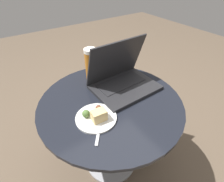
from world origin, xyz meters
name	(u,v)px	position (x,y,z in m)	size (l,w,h in m)	color
ground_plane	(111,160)	(0.00, 0.00, 0.00)	(6.00, 6.00, 0.00)	brown
table	(111,118)	(0.00, 0.00, 0.42)	(0.73, 0.73, 0.54)	#9E9EA3
laptop	(122,78)	(0.13, 0.07, 0.59)	(0.35, 0.26, 0.26)	#232326
beer_glass	(91,66)	(0.01, 0.21, 0.64)	(0.07, 0.07, 0.20)	#C6701E
snack_plate	(96,116)	(-0.12, -0.06, 0.56)	(0.19, 0.19, 0.06)	silver
fork	(100,124)	(-0.13, -0.10, 0.54)	(0.13, 0.16, 0.00)	silver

